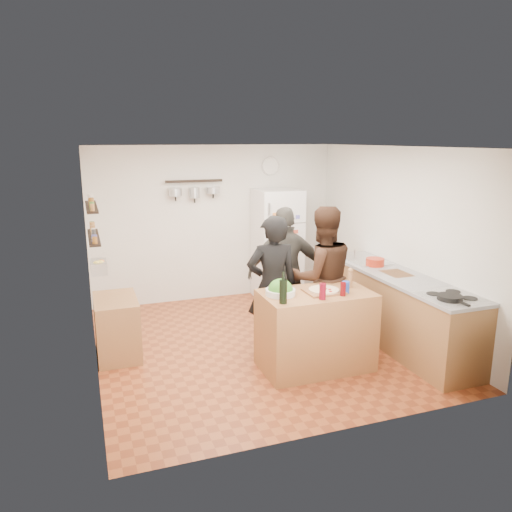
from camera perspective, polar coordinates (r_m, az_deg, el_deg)
name	(u,v)px	position (r m, az deg, el deg)	size (l,w,h in m)	color
room_shell	(249,244)	(6.54, -0.84, 1.40)	(4.20, 4.20, 4.20)	brown
prep_island	(316,330)	(5.82, 6.82, -8.44)	(1.25, 0.72, 0.91)	#A76E3D
pizza_board	(324,291)	(5.68, 7.76, -4.03)	(0.42, 0.34, 0.02)	brown
pizza	(324,290)	(5.67, 7.77, -3.85)	(0.34, 0.34, 0.02)	#CDAF87
salad_bowl	(280,292)	(5.53, 2.81, -4.15)	(0.33, 0.33, 0.07)	silver
wine_bottle	(283,292)	(5.24, 3.13, -4.10)	(0.08, 0.08, 0.25)	black
wine_glass_near	(323,291)	(5.41, 7.62, -4.04)	(0.07, 0.07, 0.18)	#620817
wine_glass_far	(343,289)	(5.57, 9.91, -3.75)	(0.06, 0.06, 0.15)	#54070A
pepper_mill	(350,280)	(5.89, 10.69, -2.68)	(0.06, 0.06, 0.19)	#8E613B
salt_canister	(346,287)	(5.68, 10.22, -3.53)	(0.08, 0.08, 0.13)	#1C3A9B
person_left	(272,286)	(6.03, 1.87, -3.44)	(0.63, 0.41, 1.73)	black
person_center	(322,278)	(6.29, 7.51, -2.48)	(0.88, 0.68, 1.80)	black
person_back	(286,272)	(6.62, 3.43, -1.86)	(1.02, 0.42, 1.74)	#33312D
counter_run	(397,310)	(6.71, 15.83, -5.92)	(0.63, 2.63, 0.90)	#9E7042
stove_top	(451,297)	(5.86, 21.44, -4.42)	(0.60, 0.62, 0.02)	white
skillet	(450,298)	(5.72, 21.28, -4.44)	(0.27, 0.27, 0.05)	black
sink	(364,260)	(7.25, 12.23, -0.43)	(0.50, 0.80, 0.03)	silver
cutting_board	(397,274)	(6.62, 15.77, -1.99)	(0.30, 0.40, 0.02)	brown
red_bowl	(375,262)	(6.92, 13.45, -0.68)	(0.25, 0.25, 0.10)	#B22914
fridge	(277,244)	(8.19, 2.42, 1.33)	(0.70, 0.68, 1.80)	white
wall_clock	(270,166)	(8.33, 1.65, 10.22)	(0.30, 0.30, 0.03)	silver
spice_shelf_lower	(94,237)	(5.98, -18.05, 2.05)	(0.12, 1.00, 0.03)	black
spice_shelf_upper	(91,207)	(5.93, -18.30, 5.36)	(0.12, 1.00, 0.03)	black
produce_basket	(99,267)	(6.06, -17.53, -1.18)	(0.18, 0.35, 0.14)	silver
side_table	(117,327)	(6.35, -15.60, -7.84)	(0.50, 0.80, 0.73)	olive
pot_rack	(194,181)	(7.89, -7.09, 8.49)	(0.90, 0.04, 0.04)	black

